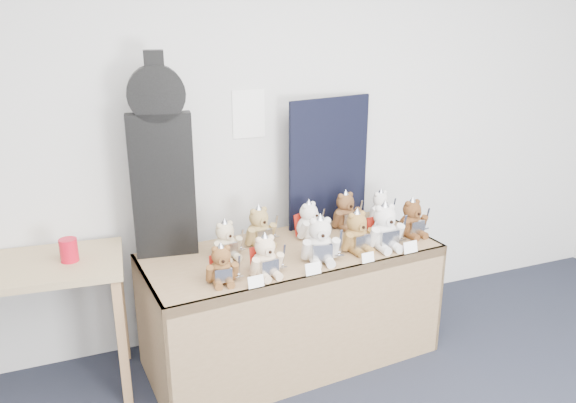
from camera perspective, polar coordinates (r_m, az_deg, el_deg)
name	(u,v)px	position (r m, az deg, el deg)	size (l,w,h in m)	color
room_shell	(249,114)	(3.55, -4.00, 8.86)	(6.00, 6.00, 6.00)	white
display_table	(297,279)	(3.38, 0.93, -7.84)	(1.82, 0.87, 0.73)	brown
side_table	(31,286)	(3.36, -24.65, -7.85)	(1.02, 0.62, 0.81)	#997D52
guitar_case	(161,160)	(3.23, -12.78, 4.17)	(0.36, 0.15, 1.16)	black
navy_board	(329,162)	(3.71, 4.21, 4.07)	(0.63, 0.02, 0.84)	black
red_cup	(69,250)	(3.25, -21.38, -4.62)	(0.10, 0.10, 0.13)	red
teddy_front_far_left	(222,266)	(2.97, -6.75, -6.53)	(0.20, 0.17, 0.24)	brown
teddy_front_left	(265,258)	(3.02, -2.30, -5.71)	(0.22, 0.19, 0.26)	beige
teddy_front_centre	(320,242)	(3.19, 3.28, -4.09)	(0.25, 0.22, 0.30)	silver
teddy_front_right	(357,233)	(3.35, 7.02, -3.21)	(0.23, 0.20, 0.28)	olive
teddy_front_far_right	(384,228)	(3.41, 9.77, -2.71)	(0.26, 0.21, 0.31)	silver
teddy_front_end	(412,219)	(3.64, 12.48, -1.80)	(0.23, 0.19, 0.27)	brown
teddy_back_left	(226,242)	(3.25, -6.34, -4.06)	(0.21, 0.19, 0.25)	beige
teddy_back_centre_left	(260,228)	(3.41, -2.91, -2.72)	(0.23, 0.20, 0.28)	#9A814D
teddy_back_centre_right	(309,222)	(3.52, 2.17, -2.07)	(0.22, 0.21, 0.27)	silver
teddy_back_right	(346,212)	(3.70, 5.87, -1.05)	(0.23, 0.19, 0.28)	brown
teddy_back_end	(381,208)	(3.84, 9.40, -0.65)	(0.21, 0.18, 0.25)	white
entry_card_a	(256,282)	(2.93, -3.28, -8.13)	(0.09, 0.00, 0.06)	white
entry_card_b	(313,269)	(3.06, 2.57, -6.84)	(0.09, 0.00, 0.07)	white
entry_card_c	(368,257)	(3.23, 8.13, -5.65)	(0.08, 0.00, 0.06)	white
entry_card_d	(410,247)	(3.40, 12.34, -4.55)	(0.10, 0.00, 0.07)	white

